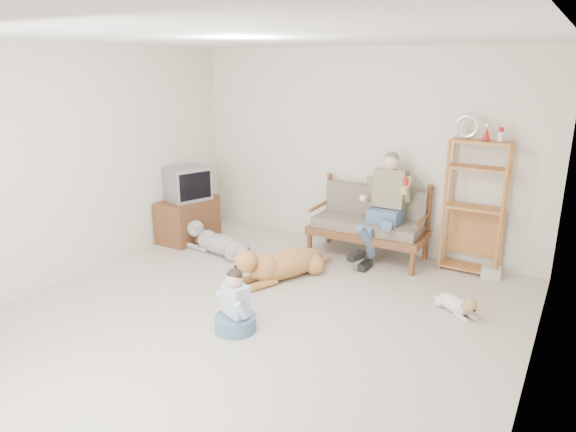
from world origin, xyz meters
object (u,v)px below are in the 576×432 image
Objects in this scene: etagere at (474,206)px; loveseat at (370,221)px; golden_retriever at (279,264)px; tv_stand at (188,219)px.

loveseat is at bearing -173.09° from etagere.
golden_retriever is at bearing -142.74° from etagere.
loveseat is at bearing 87.87° from golden_retriever.
golden_retriever is (-1.89, -1.44, -0.65)m from etagere.
loveseat is 1.67× the size of tv_stand.
tv_stand is 0.62× the size of golden_retriever.
etagere is 3.94m from tv_stand.
tv_stand is (-2.55, -0.70, -0.19)m from loveseat.
golden_retriever is (-0.62, -1.28, -0.30)m from loveseat.
golden_retriever is at bearing -117.32° from loveseat.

